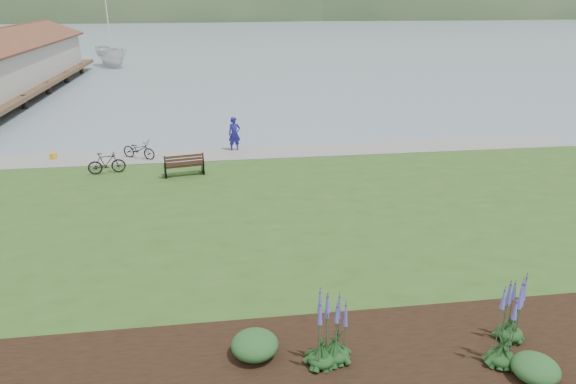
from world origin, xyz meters
The scene contains 17 objects.
ground centered at (0.00, 0.00, 0.00)m, with size 600.00×600.00×0.00m, color gray.
lawn centered at (0.00, -2.00, 0.20)m, with size 34.00×20.00×0.40m, color #2C521C.
shoreline_path centered at (0.00, 6.90, 0.42)m, with size 34.00×2.20×0.03m, color gray.
garden_bed centered at (3.00, -9.80, 0.42)m, with size 24.00×4.40×0.04m, color black.
far_hillside centered at (20.00, 170.00, 0.00)m, with size 580.00×80.00×38.00m, color #35502D, non-canonical shape.
park_bench centered at (-3.72, 3.83, 0.94)m, with size 1.85×1.01×1.09m.
person centered at (-1.30, 7.50, 1.45)m, with size 0.76×0.53×2.10m, color navy.
bicycle_a centered at (-6.10, 6.74, 0.88)m, with size 1.82×0.64×0.95m, color black.
bicycle_b centered at (-7.26, 4.63, 0.90)m, with size 1.66×0.48×1.00m, color black.
sailboat centered at (-14.07, 45.00, 0.00)m, with size 10.81×11.00×28.49m, color silver.
pannier centered at (-10.34, 7.20, 0.57)m, with size 0.20×0.31×0.33m, color gold.
echium_0 centered at (3.93, -10.04, 1.42)m, with size 0.62×0.62×2.38m.
echium_1 centered at (4.59, -9.24, 1.19)m, with size 0.62×0.62×1.89m.
echium_4 centered at (-0.06, -9.53, 1.33)m, with size 0.62×0.62×2.31m.
echium_5 centered at (0.29, -9.42, 1.19)m, with size 0.62×0.62×1.89m.
shrub_0 centered at (-1.50, -9.00, 0.71)m, with size 1.09×1.09×0.54m, color #1E4C21.
shrub_1 centered at (4.41, -10.58, 0.69)m, with size 1.01×1.01×0.50m, color #1E4C21.
Camera 1 is at (-2.04, -18.62, 8.21)m, focal length 32.00 mm.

